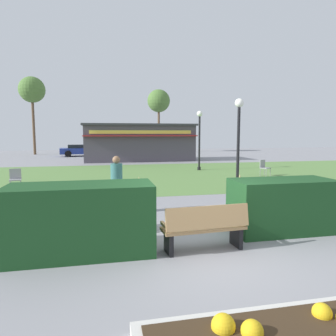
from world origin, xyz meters
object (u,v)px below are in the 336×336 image
lamppost_mid (239,132)px  park_bench (205,227)px  trash_bin (10,234)px  cafe_chair_west (15,178)px  person_strolling (117,184)px  tree_left_bg (32,90)px  cafe_chair_east (264,166)px  parked_car_west_slot (81,150)px  tree_right_bg (159,101)px  food_kiosk (139,142)px  lamppost_far (199,133)px

lamppost_mid → park_bench: bearing=-119.6°
trash_bin → cafe_chair_west: 7.46m
person_strolling → tree_left_bg: 29.37m
cafe_chair_east → parked_car_west_slot: size_ratio=0.20×
tree_right_bg → food_kiosk: bearing=-108.2°
lamppost_mid → tree_right_bg: bearing=86.9°
trash_bin → tree_right_bg: (8.72, 31.95, 5.89)m
lamppost_mid → cafe_chair_east: 5.08m
food_kiosk → cafe_chair_west: 14.70m
park_bench → tree_right_bg: size_ratio=0.22×
lamppost_far → cafe_chair_west: lamppost_far is taller
food_kiosk → person_strolling: 17.90m
lamppost_far → tree_left_bg: tree_left_bg is taller
trash_bin → parked_car_west_slot: 26.70m
person_strolling → cafe_chair_east: bearing=89.6°
lamppost_far → person_strolling: 11.44m
trash_bin → tree_left_bg: size_ratio=0.09×
lamppost_mid → cafe_chair_west: lamppost_mid is taller
cafe_chair_west → cafe_chair_east: size_ratio=1.00×
trash_bin → cafe_chair_east: 13.84m
lamppost_mid → food_kiosk: lamppost_mid is taller
cafe_chair_east → tree_right_bg: size_ratio=0.11×
parked_car_west_slot → cafe_chair_east: bearing=-58.3°
parked_car_west_slot → tree_right_bg: 11.96m
tree_left_bg → park_bench: bearing=-73.2°
lamppost_far → cafe_chair_west: size_ratio=4.22×
trash_bin → lamppost_mid: bearing=37.3°
lamppost_far → food_kiosk: bearing=110.5°
lamppost_far → food_kiosk: 8.41m
park_bench → food_kiosk: 21.06m
tree_left_bg → trash_bin: bearing=-79.5°
lamppost_mid → lamppost_far: 6.95m
parked_car_west_slot → person_strolling: bearing=-83.8°
trash_bin → person_strolling: (2.18, 2.65, 0.47)m
cafe_chair_west → food_kiosk: bearing=63.1°
person_strolling → tree_right_bg: 30.51m
cafe_chair_west → cafe_chair_east: 12.34m
food_kiosk → tree_right_bg: size_ratio=1.22×
trash_bin → cafe_chair_east: bearing=40.9°
tree_left_bg → food_kiosk: bearing=-43.5°
trash_bin → lamppost_far: bearing=57.9°
lamppost_far → trash_bin: bearing=-122.1°
park_bench → parked_car_west_slot: bearing=98.7°
food_kiosk → parked_car_west_slot: bearing=129.9°
cafe_chair_west → park_bench: bearing=-55.2°
lamppost_mid → person_strolling: bearing=-150.4°
person_strolling → parked_car_west_slot: person_strolling is taller
park_bench → cafe_chair_east: 11.82m
lamppost_far → cafe_chair_west: 11.07m
food_kiosk → cafe_chair_east: size_ratio=10.60×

